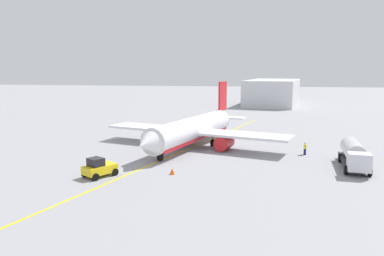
# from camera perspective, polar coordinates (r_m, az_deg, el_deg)

# --- Properties ---
(ground_plane) EXTENTS (400.00, 400.00, 0.00)m
(ground_plane) POSITION_cam_1_polar(r_m,az_deg,el_deg) (56.98, 0.00, -2.98)
(ground_plane) COLOR #939399
(airplane) EXTENTS (29.19, 29.79, 9.65)m
(airplane) POSITION_cam_1_polar(r_m,az_deg,el_deg) (56.92, 0.22, -0.29)
(airplane) COLOR white
(airplane) RESTS_ON ground
(fuel_tanker) EXTENTS (9.98, 3.61, 3.15)m
(fuel_tanker) POSITION_cam_1_polar(r_m,az_deg,el_deg) (49.04, 23.64, -3.69)
(fuel_tanker) COLOR #2D2D33
(fuel_tanker) RESTS_ON ground
(pushback_tug) EXTENTS (4.11, 3.74, 2.20)m
(pushback_tug) POSITION_cam_1_polar(r_m,az_deg,el_deg) (42.80, -14.10, -5.96)
(pushback_tug) COLOR yellow
(pushback_tug) RESTS_ON ground
(refueling_worker) EXTENTS (0.56, 0.42, 1.71)m
(refueling_worker) POSITION_cam_1_polar(r_m,az_deg,el_deg) (54.33, 16.97, -3.09)
(refueling_worker) COLOR navy
(refueling_worker) RESTS_ON ground
(safety_cone_nose) EXTENTS (0.64, 0.64, 0.71)m
(safety_cone_nose) POSITION_cam_1_polar(r_m,az_deg,el_deg) (42.63, -3.05, -6.66)
(safety_cone_nose) COLOR #F2590F
(safety_cone_nose) RESTS_ON ground
(distant_hangar) EXTENTS (33.63, 20.73, 8.26)m
(distant_hangar) POSITION_cam_1_polar(r_m,az_deg,el_deg) (128.30, 12.32, 5.41)
(distant_hangar) COLOR silver
(distant_hangar) RESTS_ON ground
(taxi_line_marking) EXTENTS (64.44, 19.89, 0.01)m
(taxi_line_marking) POSITION_cam_1_polar(r_m,az_deg,el_deg) (56.98, 0.00, -2.97)
(taxi_line_marking) COLOR yellow
(taxi_line_marking) RESTS_ON ground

